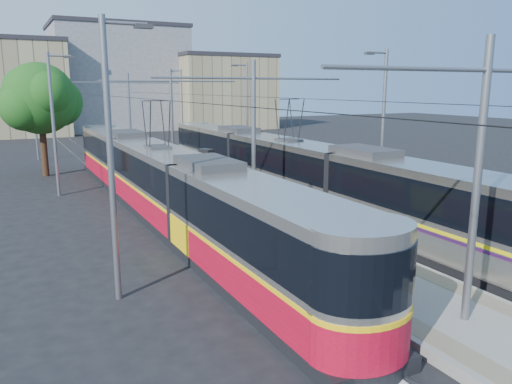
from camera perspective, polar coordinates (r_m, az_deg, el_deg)
ground at (r=16.94m, az=12.21°, el=-9.56°), size 160.00×160.00×0.00m
platform at (r=31.40m, az=-7.68°, el=0.83°), size 4.00×50.00×0.30m
tactile_strip_left at (r=30.93m, az=-10.22°, el=0.87°), size 0.70×50.00×0.01m
tactile_strip_right at (r=31.87m, az=-5.23°, el=1.34°), size 0.70×50.00×0.01m
rails at (r=31.42m, az=-7.68°, el=0.59°), size 8.71×70.00×0.03m
track_arrow at (r=12.78m, az=7.94°, el=-16.82°), size 1.20×5.00×0.01m
tram_left at (r=24.38m, az=-11.02°, el=1.25°), size 2.43×32.26×5.50m
tram_right at (r=27.18m, az=3.72°, el=2.85°), size 2.43×31.67×5.50m
catenary at (r=28.20m, az=-5.98°, el=8.59°), size 9.20×70.00×7.00m
street_lamps at (r=34.68m, az=-10.10°, el=8.52°), size 15.18×38.22×8.00m
shelter at (r=30.69m, az=-5.66°, el=3.03°), size 0.89×1.11×2.13m
tree at (r=37.78m, az=-23.03°, el=9.68°), size 5.36×4.96×7.79m
building_centre at (r=77.81m, az=-15.44°, el=12.45°), size 18.36×14.28×14.84m
building_right at (r=76.32m, az=-3.85°, el=11.37°), size 14.28×10.20×10.86m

